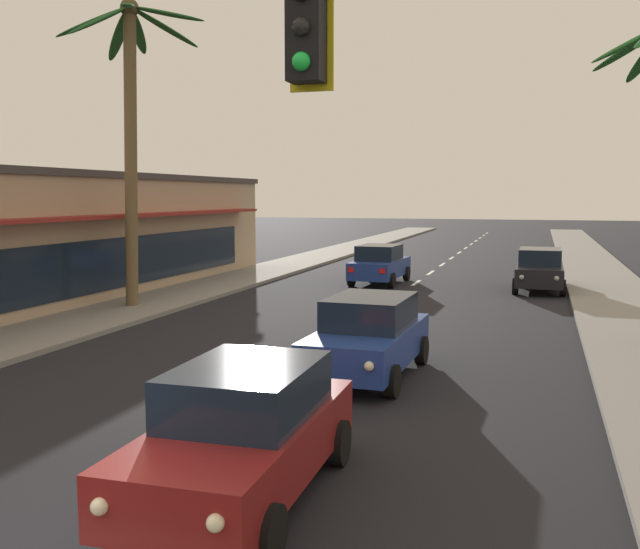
# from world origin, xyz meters

# --- Properties ---
(sidewalk_right) EXTENTS (3.20, 110.00, 0.14)m
(sidewalk_right) POSITION_xyz_m (7.80, 20.00, 0.07)
(sidewalk_right) COLOR gray
(sidewalk_right) RESTS_ON ground
(sidewalk_left) EXTENTS (3.20, 110.00, 0.14)m
(sidewalk_left) POSITION_xyz_m (-7.80, 20.00, 0.07)
(sidewalk_left) COLOR gray
(sidewalk_left) RESTS_ON ground
(lane_markings) EXTENTS (4.28, 87.68, 0.01)m
(lane_markings) POSITION_xyz_m (0.46, 19.56, 0.00)
(lane_markings) COLOR silver
(lane_markings) RESTS_ON ground
(traffic_signal_mast) EXTENTS (11.98, 0.41, 6.74)m
(traffic_signal_mast) POSITION_xyz_m (2.99, 0.69, 4.79)
(traffic_signal_mast) COLOR #2D2D33
(traffic_signal_mast) RESTS_ON ground
(sedan_lead_at_stop_bar) EXTENTS (2.00, 4.47, 1.68)m
(sedan_lead_at_stop_bar) POSITION_xyz_m (1.61, 2.32, 0.85)
(sedan_lead_at_stop_bar) COLOR maroon
(sedan_lead_at_stop_bar) RESTS_ON ground
(sedan_third_in_queue) EXTENTS (2.07, 4.50, 1.68)m
(sedan_third_in_queue) POSITION_xyz_m (1.70, 8.70, 0.85)
(sedan_third_in_queue) COLOR navy
(sedan_third_in_queue) RESTS_ON ground
(sedan_oncoming_far) EXTENTS (2.07, 4.50, 1.68)m
(sedan_oncoming_far) POSITION_xyz_m (-1.47, 24.16, 0.85)
(sedan_oncoming_far) COLOR navy
(sedan_oncoming_far) RESTS_ON ground
(sedan_parked_nearest_kerb) EXTENTS (1.98, 4.46, 1.68)m
(sedan_parked_nearest_kerb) POSITION_xyz_m (5.13, 23.84, 0.85)
(sedan_parked_nearest_kerb) COLOR black
(sedan_parked_nearest_kerb) RESTS_ON ground
(palm_left_second) EXTENTS (4.72, 4.54, 10.06)m
(palm_left_second) POSITION_xyz_m (-7.77, 14.93, 6.79)
(palm_left_second) COLOR brown
(palm_left_second) RESTS_ON ground
(storefront_strip_left) EXTENTS (8.06, 28.23, 4.65)m
(storefront_strip_left) POSITION_xyz_m (-12.77, 15.10, 2.33)
(storefront_strip_left) COLOR tan
(storefront_strip_left) RESTS_ON ground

